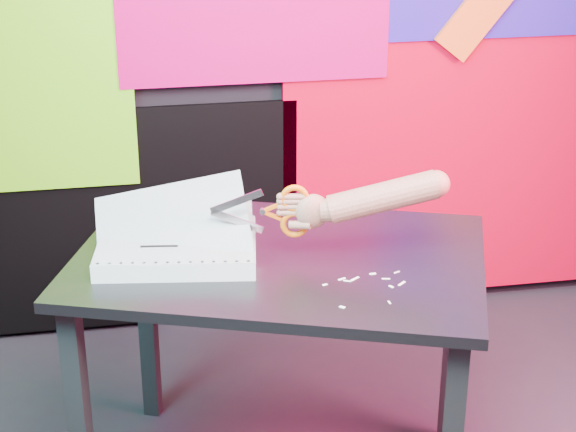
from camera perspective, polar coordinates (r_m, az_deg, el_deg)
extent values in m
cube|color=#BA0020|center=(3.70, 12.08, 6.96)|extent=(1.60, 0.02, 1.60)
cube|color=#66DD13|center=(3.37, -15.74, 9.46)|extent=(0.75, 0.02, 1.00)
cube|color=black|center=(3.57, -9.83, -0.27)|extent=(1.30, 0.02, 0.85)
cube|color=#262626|center=(2.62, -12.22, -12.08)|extent=(0.06, 0.06, 0.72)
cube|color=#262626|center=(3.09, -8.33, -5.89)|extent=(0.06, 0.06, 0.72)
cube|color=#262626|center=(2.97, 9.70, -7.31)|extent=(0.06, 0.06, 0.72)
cube|color=black|center=(2.56, -0.52, -2.64)|extent=(1.25, 1.03, 0.03)
cube|color=silver|center=(2.55, -6.57, -1.91)|extent=(0.45, 0.36, 0.05)
cube|color=silver|center=(2.54, -6.59, -1.39)|extent=(0.45, 0.36, 0.00)
cube|color=silver|center=(2.54, -6.60, -1.29)|extent=(0.43, 0.34, 0.12)
cube|color=silver|center=(2.54, -6.87, -0.68)|extent=(0.40, 0.29, 0.22)
cylinder|color=black|center=(2.44, -11.22, -2.78)|extent=(0.01, 0.01, 0.00)
cylinder|color=black|center=(2.43, -10.55, -2.77)|extent=(0.01, 0.01, 0.00)
cylinder|color=black|center=(2.43, -9.87, -2.77)|extent=(0.01, 0.01, 0.00)
cylinder|color=black|center=(2.42, -9.20, -2.76)|extent=(0.01, 0.01, 0.00)
cylinder|color=black|center=(2.42, -8.52, -2.76)|extent=(0.01, 0.01, 0.00)
cylinder|color=black|center=(2.42, -7.84, -2.75)|extent=(0.01, 0.01, 0.00)
cylinder|color=black|center=(2.42, -7.16, -2.74)|extent=(0.01, 0.01, 0.00)
cylinder|color=black|center=(2.41, -6.48, -2.74)|extent=(0.01, 0.01, 0.00)
cylinder|color=black|center=(2.41, -5.79, -2.73)|extent=(0.01, 0.01, 0.00)
cylinder|color=black|center=(2.41, -5.11, -2.72)|extent=(0.01, 0.01, 0.00)
cylinder|color=black|center=(2.41, -4.42, -2.71)|extent=(0.01, 0.01, 0.00)
cylinder|color=black|center=(2.41, -3.74, -2.70)|extent=(0.01, 0.01, 0.00)
cylinder|color=black|center=(2.41, -3.05, -2.69)|extent=(0.01, 0.01, 0.00)
cylinder|color=black|center=(2.41, -2.36, -2.68)|extent=(0.01, 0.01, 0.00)
cylinder|color=black|center=(2.69, -10.37, -0.19)|extent=(0.01, 0.01, 0.00)
cylinder|color=black|center=(2.68, -9.76, -0.18)|extent=(0.01, 0.01, 0.00)
cylinder|color=black|center=(2.68, -9.15, -0.17)|extent=(0.01, 0.01, 0.00)
cylinder|color=black|center=(2.68, -8.54, -0.16)|extent=(0.01, 0.01, 0.00)
cylinder|color=black|center=(2.67, -7.93, -0.15)|extent=(0.01, 0.01, 0.00)
cylinder|color=black|center=(2.67, -7.31, -0.15)|extent=(0.01, 0.01, 0.00)
cylinder|color=black|center=(2.67, -6.70, -0.14)|extent=(0.01, 0.01, 0.00)
cylinder|color=black|center=(2.67, -6.08, -0.13)|extent=(0.01, 0.01, 0.00)
cylinder|color=black|center=(2.66, -5.46, -0.12)|extent=(0.01, 0.01, 0.00)
cylinder|color=black|center=(2.66, -4.84, -0.11)|extent=(0.01, 0.01, 0.00)
cylinder|color=black|center=(2.66, -4.22, -0.10)|extent=(0.01, 0.01, 0.00)
cylinder|color=black|center=(2.66, -3.60, -0.09)|extent=(0.01, 0.01, 0.00)
cylinder|color=black|center=(2.66, -2.98, -0.08)|extent=(0.01, 0.01, 0.00)
cylinder|color=black|center=(2.66, -2.36, -0.07)|extent=(0.01, 0.01, 0.00)
cube|color=black|center=(2.60, -8.65, -0.90)|extent=(0.08, 0.02, 0.00)
cube|color=black|center=(2.57, -6.06, -1.06)|extent=(0.06, 0.02, 0.00)
cube|color=black|center=(2.50, -7.65, -1.78)|extent=(0.10, 0.02, 0.00)
cube|color=#BABABA|center=(2.48, -3.06, 0.85)|extent=(0.14, 0.03, 0.07)
cube|color=#BABABA|center=(2.50, -3.04, -0.29)|extent=(0.14, 0.03, 0.07)
cylinder|color=#BABABA|center=(2.49, -1.52, 0.28)|extent=(0.02, 0.02, 0.01)
cube|color=#D3540A|center=(2.49, -0.96, 0.05)|extent=(0.05, 0.02, 0.03)
cube|color=#D3540A|center=(2.49, -0.96, 0.51)|extent=(0.05, 0.02, 0.03)
torus|color=#D3540A|center=(2.48, 0.40, 1.05)|extent=(0.08, 0.03, 0.08)
torus|color=#D3540A|center=(2.50, 0.39, -0.49)|extent=(0.08, 0.03, 0.08)
ellipsoid|color=#A96A58|center=(2.49, 1.47, 0.27)|extent=(0.09, 0.05, 0.09)
cylinder|color=#A96A58|center=(2.49, 0.40, 0.20)|extent=(0.07, 0.03, 0.02)
cylinder|color=#A96A58|center=(2.48, 0.40, 0.55)|extent=(0.07, 0.03, 0.02)
cylinder|color=#A96A58|center=(2.48, 0.40, 0.87)|extent=(0.06, 0.03, 0.02)
cylinder|color=#A96A58|center=(2.47, 0.40, 1.15)|extent=(0.06, 0.03, 0.02)
cylinder|color=#A96A58|center=(2.49, 0.72, -0.54)|extent=(0.06, 0.05, 0.03)
cylinder|color=#A96A58|center=(2.49, 2.50, 0.36)|extent=(0.06, 0.07, 0.06)
cylinder|color=#A96A58|center=(2.49, 5.64, 1.12)|extent=(0.30, 0.13, 0.15)
sphere|color=#A96A58|center=(2.49, 8.78, 1.88)|extent=(0.07, 0.07, 0.07)
cube|color=white|center=(2.46, 5.04, -3.43)|extent=(0.02, 0.01, 0.00)
cube|color=white|center=(2.43, 3.20, -3.75)|extent=(0.02, 0.01, 0.00)
cube|color=white|center=(2.42, 3.53, -3.86)|extent=(0.02, 0.01, 0.00)
cube|color=white|center=(2.30, 3.23, -5.41)|extent=(0.02, 0.02, 0.00)
cube|color=white|center=(2.40, 2.20, -4.09)|extent=(0.01, 0.01, 0.00)
cube|color=white|center=(2.47, 6.47, -3.33)|extent=(0.02, 0.01, 0.00)
cube|color=white|center=(2.40, 6.13, -4.18)|extent=(0.01, 0.02, 0.00)
cube|color=white|center=(2.43, 3.99, -3.73)|extent=(0.03, 0.02, 0.00)
cube|color=white|center=(2.42, 6.75, -4.00)|extent=(0.02, 0.02, 0.00)
cube|color=white|center=(2.33, 6.03, -5.12)|extent=(0.01, 0.01, 0.00)
cube|color=white|center=(2.44, 5.83, -3.72)|extent=(0.02, 0.01, 0.00)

